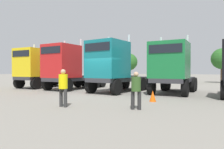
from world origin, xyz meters
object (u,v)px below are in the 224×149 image
at_px(semi_truck_yellow, 37,68).
at_px(visitor_in_hivis, 63,85).
at_px(semi_truck_teal, 113,66).
at_px(semi_truck_green, 171,68).
at_px(visitor_with_camera, 136,88).
at_px(traffic_cone_mid, 153,96).
at_px(semi_truck_red, 67,67).

bearing_deg(semi_truck_yellow, visitor_in_hivis, 52.47).
distance_m(semi_truck_teal, visitor_in_hivis, 6.61).
xyz_separation_m(semi_truck_yellow, visitor_in_hivis, (9.45, -6.81, -0.93)).
height_order(semi_truck_yellow, semi_truck_teal, semi_truck_teal).
xyz_separation_m(semi_truck_green, visitor_in_hivis, (-3.19, -7.56, -0.88)).
bearing_deg(semi_truck_yellow, visitor_with_camera, 63.42).
bearing_deg(semi_truck_yellow, traffic_cone_mid, 73.63).
xyz_separation_m(semi_truck_red, visitor_in_hivis, (5.53, -6.63, -0.99)).
bearing_deg(traffic_cone_mid, visitor_in_hivis, -131.10).
bearing_deg(visitor_with_camera, visitor_in_hivis, 92.92).
distance_m(visitor_with_camera, traffic_cone_mid, 2.64).
height_order(semi_truck_yellow, semi_truck_green, semi_truck_yellow).
xyz_separation_m(semi_truck_yellow, semi_truck_red, (3.92, -0.19, 0.07)).
distance_m(visitor_in_hivis, visitor_with_camera, 3.30).
distance_m(semi_truck_yellow, semi_truck_teal, 8.53).
height_order(semi_truck_red, visitor_with_camera, semi_truck_red).
bearing_deg(semi_truck_green, traffic_cone_mid, -0.92).
bearing_deg(semi_truck_red, traffic_cone_mid, 71.89).
bearing_deg(visitor_with_camera, semi_truck_teal, 22.32).
bearing_deg(semi_truck_red, semi_truck_green, 97.68).
relative_size(semi_truck_red, visitor_in_hivis, 3.73).
xyz_separation_m(semi_truck_red, traffic_cone_mid, (8.62, -3.09, -1.69)).
xyz_separation_m(semi_truck_red, visitor_with_camera, (8.68, -5.65, -1.06)).
height_order(semi_truck_red, semi_truck_green, semi_truck_red).
bearing_deg(semi_truck_teal, semi_truck_yellow, -86.72).
relative_size(semi_truck_red, visitor_with_camera, 3.99).
bearing_deg(semi_truck_green, visitor_in_hivis, -22.33).
relative_size(semi_truck_red, semi_truck_teal, 0.99).
xyz_separation_m(visitor_in_hivis, visitor_with_camera, (3.15, 0.98, -0.07)).
xyz_separation_m(semi_truck_teal, semi_truck_green, (4.13, 1.09, -0.12)).
xyz_separation_m(visitor_in_hivis, traffic_cone_mid, (3.09, 3.54, -0.70)).
bearing_deg(semi_truck_red, visitor_with_camera, 58.55).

